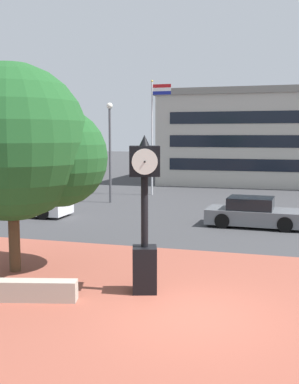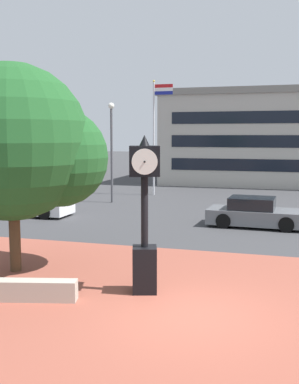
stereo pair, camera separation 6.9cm
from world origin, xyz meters
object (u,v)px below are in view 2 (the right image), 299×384
at_px(street_clock, 145,214).
at_px(flagpole_primary, 155,131).
at_px(car_street_near, 28,204).
at_px(plaza_tree, 22,146).
at_px(street_lamp_post, 112,141).
at_px(car_street_far, 255,214).

xyz_separation_m(street_clock, flagpole_primary, (-5.05, 18.95, 2.26)).
relative_size(street_clock, car_street_near, 0.94).
height_order(plaza_tree, car_street_near, plaza_tree).
relative_size(street_clock, plaza_tree, 0.66).
height_order(plaza_tree, street_lamp_post, plaza_tree).
bearing_deg(car_street_far, car_street_near, -85.98).
bearing_deg(plaza_tree, car_street_near, 120.32).
bearing_deg(car_street_near, street_clock, 43.46).
bearing_deg(street_clock, car_street_far, 60.29).
bearing_deg(flagpole_primary, street_lamp_post, -110.14).
height_order(plaza_tree, flagpole_primary, flagpole_primary).
distance_m(plaza_tree, street_lamp_post, 14.21).
bearing_deg(flagpole_primary, street_clock, -75.09).
height_order(car_street_near, car_street_far, same).
bearing_deg(flagpole_primary, plaza_tree, -86.51).
bearing_deg(street_lamp_post, plaza_tree, -79.43).
bearing_deg(street_clock, car_street_near, 116.16).
distance_m(car_street_far, flagpole_primary, 12.29).
distance_m(plaza_tree, flagpole_primary, 18.12).
bearing_deg(car_street_far, plaza_tree, -31.88).
bearing_deg(plaza_tree, flagpole_primary, 93.49).
height_order(street_clock, car_street_far, street_clock).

